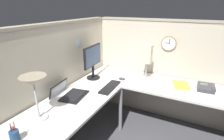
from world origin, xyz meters
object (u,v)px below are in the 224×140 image
monitor (93,60)px  pen_cup (15,136)px  computer_mouse (122,79)px  desk_lamp_dome (34,84)px  wall_clock (169,44)px  keyboard (110,87)px  book_stack (180,86)px  desk_lamp_paper (147,55)px  office_phone (206,88)px  laptop (67,93)px

monitor → pen_cup: (-1.41, -0.15, -0.24)m
computer_mouse → desk_lamp_dome: 1.33m
pen_cup → wall_clock: 2.22m
keyboard → pen_cup: 1.25m
pen_cup → wall_clock: size_ratio=0.82×
book_stack → desk_lamp_paper: desk_lamp_paper is taller
wall_clock → computer_mouse: bearing=130.8°
computer_mouse → office_phone: (0.16, -1.11, 0.02)m
desk_lamp_dome → pen_cup: bearing=-166.6°
desk_lamp_dome → desk_lamp_paper: desk_lamp_paper is taller
desk_lamp_dome → pen_cup: 0.45m
office_phone → wall_clock: size_ratio=0.99×
monitor → book_stack: (0.26, -1.21, -0.27)m
pen_cup → wall_clock: wall_clock is taller
desk_lamp_paper → wall_clock: size_ratio=2.41×
laptop → book_stack: size_ratio=1.33×
book_stack → pen_cup: bearing=147.5°
computer_mouse → book_stack: bearing=-81.8°
computer_mouse → desk_lamp_paper: (0.15, -0.31, 0.37)m
monitor → wall_clock: (0.61, -0.95, 0.21)m
book_stack → wall_clock: bearing=37.3°
monitor → desk_lamp_dome: monitor is taller
monitor → office_phone: 1.57m
monitor → book_stack: size_ratio=1.56×
laptop → wall_clock: (1.21, -0.94, 0.48)m
laptop → keyboard: laptop is taller
pen_cup → office_phone: (1.72, -1.37, -0.02)m
book_stack → laptop: bearing=125.5°
office_phone → book_stack: 0.31m
desk_lamp_dome → office_phone: bearing=-45.8°
desk_lamp_paper → wall_clock: 0.41m
office_phone → desk_lamp_dome: bearing=134.2°
monitor → desk_lamp_dome: bearing=-176.0°
monitor → keyboard: size_ratio=1.16×
keyboard → desk_lamp_dome: 1.03m
desk_lamp_dome → book_stack: (1.36, -1.14, -0.34)m
pen_cup → desk_lamp_paper: desk_lamp_paper is taller
desk_lamp_dome → desk_lamp_paper: size_ratio=0.84×
keyboard → desk_lamp_dome: size_ratio=0.97×
keyboard → office_phone: bearing=-69.9°
pen_cup → office_phone: bearing=-38.6°
office_phone → book_stack: bearing=98.3°
computer_mouse → office_phone: bearing=-81.8°
desk_lamp_dome → office_phone: desk_lamp_dome is taller
computer_mouse → wall_clock: (0.47, -0.54, 0.49)m
monitor → wall_clock: 1.15m
keyboard → book_stack: book_stack is taller
desk_lamp_dome → office_phone: 2.04m
keyboard → pen_cup: pen_cup is taller
pen_cup → desk_lamp_paper: (1.70, -0.57, 0.33)m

